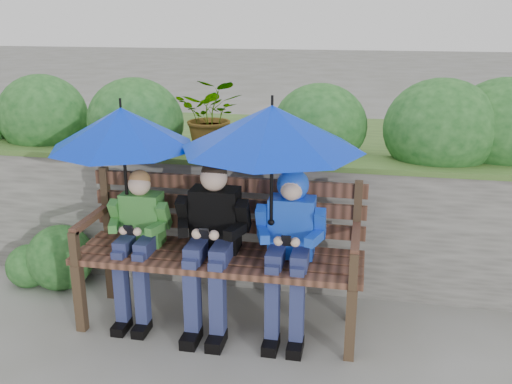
% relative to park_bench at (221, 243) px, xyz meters
% --- Properties ---
extents(ground, '(60.00, 60.00, 0.00)m').
position_rel_park_bench_xyz_m(ground, '(0.24, -0.06, -0.58)').
color(ground, '#65655A').
rests_on(ground, ground).
extents(garden_backdrop, '(8.00, 2.86, 1.76)m').
position_rel_park_bench_xyz_m(garden_backdrop, '(0.15, 1.57, 0.01)').
color(garden_backdrop, '#605E59').
rests_on(garden_backdrop, ground).
extents(park_bench, '(1.94, 0.57, 1.03)m').
position_rel_park_bench_xyz_m(park_bench, '(0.00, 0.00, 0.00)').
color(park_bench, '#402F20').
rests_on(park_bench, ground).
extents(boy_left, '(0.41, 0.48, 1.07)m').
position_rel_park_bench_xyz_m(boy_left, '(-0.56, -0.08, 0.04)').
color(boy_left, '#39802E').
rests_on(boy_left, ground).
extents(boy_middle, '(0.49, 0.56, 1.17)m').
position_rel_park_bench_xyz_m(boy_middle, '(-0.04, -0.09, 0.08)').
color(boy_middle, black).
rests_on(boy_middle, ground).
extents(boy_right, '(0.45, 0.55, 1.13)m').
position_rel_park_bench_xyz_m(boy_right, '(0.49, -0.08, 0.11)').
color(boy_right, '#2336D1').
rests_on(boy_right, ground).
extents(umbrella_left, '(0.99, 0.99, 0.81)m').
position_rel_park_bench_xyz_m(umbrella_left, '(-0.65, -0.03, 0.78)').
color(umbrella_left, '#0028D0').
rests_on(umbrella_left, ground).
extents(umbrella_right, '(1.17, 1.17, 0.84)m').
position_rel_park_bench_xyz_m(umbrella_right, '(0.36, -0.08, 0.83)').
color(umbrella_right, '#0028D0').
rests_on(umbrella_right, ground).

